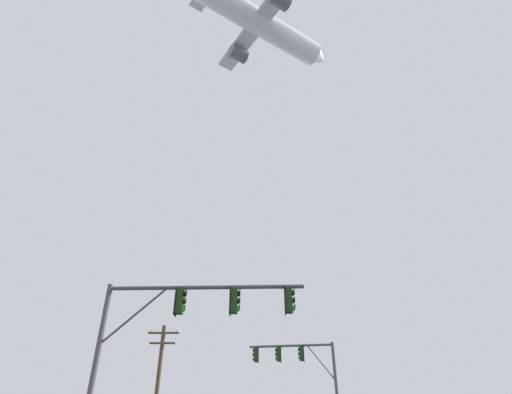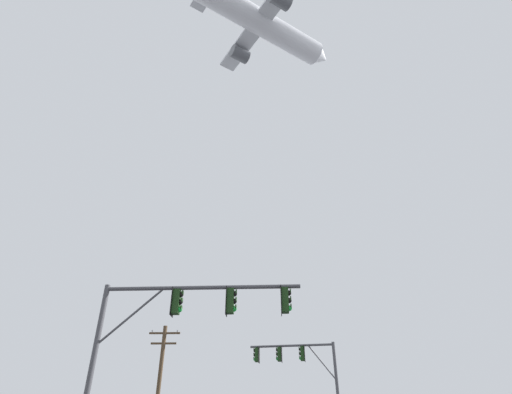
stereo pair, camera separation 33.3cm
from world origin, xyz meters
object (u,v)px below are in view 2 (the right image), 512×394
Objects in this scene: signal_pole_far at (302,368)px; airplane at (262,24)px; utility_pole at (159,383)px; signal_pole_near at (180,320)px.

airplane reaches higher than signal_pole_far.
utility_pole reaches higher than signal_pole_far.
signal_pole_near is 55.10m from airplane.
utility_pole is (-9.55, 1.16, -0.80)m from signal_pole_far.
utility_pole reaches higher than signal_pole_near.
signal_pole_far is at bearing -6.95° from utility_pole.
signal_pole_near is 1.11× the size of signal_pole_far.
airplane is (3.34, 23.74, 49.61)m from signal_pole_near.
airplane is (7.30, 8.98, 50.15)m from utility_pole.
signal_pole_far is 0.82× the size of utility_pole.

